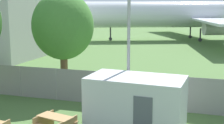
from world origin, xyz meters
TOP-DOWN VIEW (x-y plane):
  - perimeter_fence at (0.00, 10.72)m, footprint 56.07×0.07m
  - airplane at (5.32, 47.94)m, footprint 46.11×37.87m
  - portable_cabin at (5.67, 7.78)m, footprint 4.62×2.73m
  - picnic_bench_open_grass at (2.25, 6.20)m, footprint 1.92×1.74m
  - tree_far_right at (-0.50, 12.89)m, footprint 4.11×4.11m
  - light_mast at (4.88, 9.43)m, footprint 0.44×0.44m

SIDE VIEW (x-z plane):
  - picnic_bench_open_grass at x=2.25m, z-range 0.09..0.85m
  - perimeter_fence at x=0.00m, z-range 0.00..1.98m
  - portable_cabin at x=5.67m, z-range 0.00..2.49m
  - airplane at x=5.32m, z-range -2.19..10.60m
  - light_mast at x=4.88m, z-range 0.84..7.91m
  - tree_far_right at x=-0.50m, z-range 1.05..7.74m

